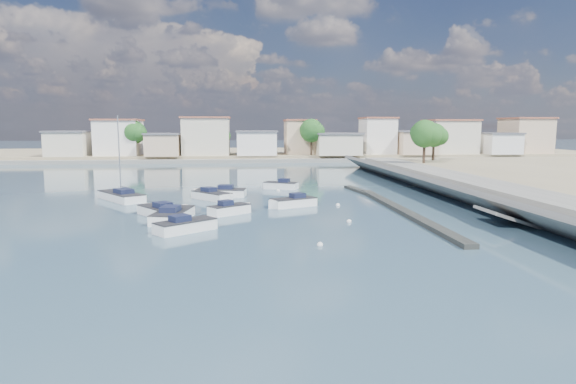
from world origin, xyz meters
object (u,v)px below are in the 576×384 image
object	(u,v)px
motorboat_e	(174,215)
motorboat_f	(279,186)
motorboat_a	(159,212)
motorboat_h	(188,226)
motorboat_b	(231,210)
motorboat_c	(218,193)
motorboat_d	(291,203)
motorboat_g	(213,196)
sailboat	(120,196)

from	to	relation	value
motorboat_e	motorboat_f	size ratio (longest dim) A/B	1.39
motorboat_a	motorboat_f	size ratio (longest dim) A/B	1.14
motorboat_a	motorboat_h	xyz separation A→B (m)	(3.20, -6.42, -0.00)
motorboat_a	motorboat_b	distance (m)	6.22
motorboat_c	motorboat_e	size ratio (longest dim) A/B	0.97
motorboat_b	motorboat_h	bearing A→B (deg)	-114.12
motorboat_b	motorboat_d	distance (m)	6.59
motorboat_a	motorboat_h	distance (m)	7.17
motorboat_g	motorboat_h	bearing A→B (deg)	-93.61
sailboat	motorboat_e	bearing A→B (deg)	-58.10
motorboat_c	motorboat_d	size ratio (longest dim) A/B	1.26
motorboat_e	motorboat_h	size ratio (longest dim) A/B	1.36
motorboat_e	motorboat_a	bearing A→B (deg)	130.12
motorboat_b	motorboat_h	world-z (taller)	same
motorboat_d	motorboat_f	xyz separation A→B (m)	(-0.10, 13.59, 0.00)
motorboat_b	motorboat_c	xyz separation A→B (m)	(-1.62, 11.00, 0.00)
motorboat_f	motorboat_e	bearing A→B (deg)	-118.26
motorboat_c	motorboat_d	bearing A→B (deg)	-46.33
motorboat_d	motorboat_f	bearing A→B (deg)	90.40
motorboat_c	motorboat_d	xyz separation A→B (m)	(7.30, -7.65, -0.00)
motorboat_d	motorboat_f	world-z (taller)	same
motorboat_g	sailboat	world-z (taller)	sailboat
motorboat_e	motorboat_g	xyz separation A→B (m)	(2.61, 10.55, 0.00)
motorboat_a	motorboat_d	world-z (taller)	same
motorboat_f	sailboat	world-z (taller)	sailboat
motorboat_a	motorboat_c	bearing A→B (deg)	67.91
motorboat_a	motorboat_b	world-z (taller)	same
motorboat_b	motorboat_d	bearing A→B (deg)	30.55
motorboat_b	motorboat_f	xyz separation A→B (m)	(5.58, 16.94, 0.00)
motorboat_b	motorboat_e	xyz separation A→B (m)	(-4.67, -2.13, 0.00)
motorboat_f	motorboat_h	bearing A→B (deg)	-109.96
motorboat_e	motorboat_h	xyz separation A→B (m)	(1.66, -4.59, 0.00)
motorboat_f	motorboat_g	world-z (taller)	same
motorboat_a	motorboat_h	world-z (taller)	same
motorboat_d	motorboat_c	bearing A→B (deg)	133.67
motorboat_c	motorboat_f	bearing A→B (deg)	39.49
motorboat_a	motorboat_c	size ratio (longest dim) A/B	0.84
motorboat_a	motorboat_e	distance (m)	2.40
motorboat_g	motorboat_h	world-z (taller)	same
motorboat_e	motorboat_f	world-z (taller)	same
motorboat_d	sailboat	world-z (taller)	sailboat
motorboat_e	motorboat_g	distance (m)	10.87
motorboat_g	motorboat_f	bearing A→B (deg)	48.13
motorboat_h	motorboat_a	bearing A→B (deg)	116.52
motorboat_b	motorboat_g	world-z (taller)	same
motorboat_a	motorboat_g	bearing A→B (deg)	64.51
motorboat_g	sailboat	bearing A→B (deg)	174.65
sailboat	motorboat_g	bearing A→B (deg)	-5.35
motorboat_b	motorboat_d	xyz separation A→B (m)	(5.68, 3.35, -0.00)
motorboat_h	sailboat	size ratio (longest dim) A/B	0.51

